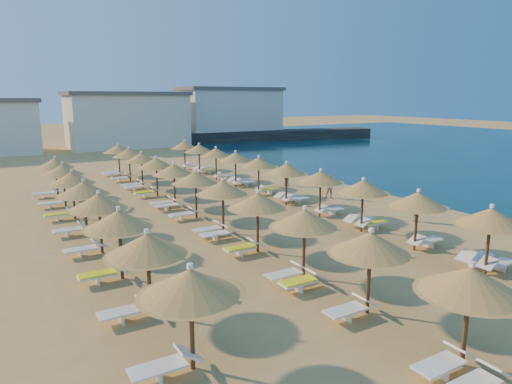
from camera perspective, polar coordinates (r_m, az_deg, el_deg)
ground at (r=23.46m, az=6.31°, el=-4.68°), size 220.00×220.00×0.00m
jetty at (r=72.60m, az=3.24°, el=7.14°), size 30.21×9.61×1.50m
hotel_blocks at (r=65.54m, az=-15.39°, el=8.83°), size 51.04×11.23×8.10m
parasol_row_east at (r=26.82m, az=5.86°, el=2.32°), size 2.64×39.30×2.76m
parasol_row_west at (r=23.77m, az=-5.97°, el=1.09°), size 2.64×39.30×2.76m
parasol_row_inland at (r=22.03m, az=-19.96°, el=-0.41°), size 2.64×25.97×2.76m
loungers at (r=24.54m, az=-2.97°, el=-3.05°), size 15.07×37.28×0.66m
beachgoer_a at (r=25.99m, az=19.40°, el=-1.82°), size 0.42×0.61×1.61m
beachgoer_c at (r=34.63m, az=3.81°, el=2.10°), size 0.97×0.91×1.61m
beachgoer_b at (r=30.56m, az=9.25°, el=0.64°), size 0.96×0.97×1.58m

